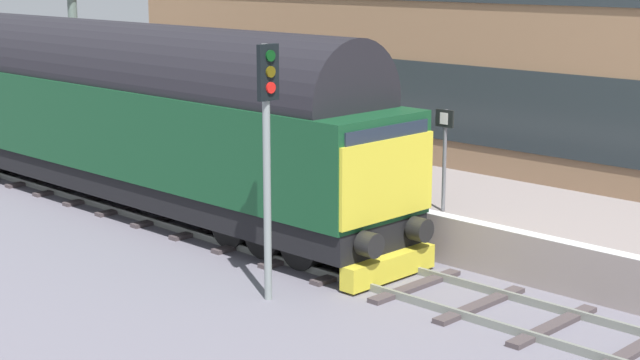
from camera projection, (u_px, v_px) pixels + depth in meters
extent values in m
plane|color=slate|center=(236.00, 236.00, 22.27)|extent=(140.00, 140.00, 0.00)
cube|color=gray|center=(212.00, 239.00, 21.75)|extent=(0.07, 60.00, 0.15)
cube|color=gray|center=(260.00, 227.00, 22.75)|extent=(0.07, 60.00, 0.15)
cube|color=#483E40|center=(636.00, 350.00, 15.59)|extent=(2.50, 0.26, 0.09)
cube|color=#483E40|center=(553.00, 326.00, 16.61)|extent=(2.50, 0.26, 0.09)
cube|color=#483E40|center=(480.00, 305.00, 17.64)|extent=(2.50, 0.26, 0.09)
cube|color=#483E40|center=(416.00, 286.00, 18.67)|extent=(2.50, 0.26, 0.09)
cube|color=#483E40|center=(358.00, 269.00, 19.69)|extent=(2.50, 0.26, 0.09)
cube|color=#483E40|center=(305.00, 254.00, 20.72)|extent=(2.50, 0.26, 0.09)
cube|color=#483E40|center=(258.00, 241.00, 21.75)|extent=(2.50, 0.26, 0.09)
cube|color=#483E40|center=(215.00, 228.00, 22.77)|extent=(2.50, 0.26, 0.09)
cube|color=#483E40|center=(176.00, 217.00, 23.80)|extent=(2.50, 0.26, 0.09)
cube|color=#483E40|center=(140.00, 206.00, 24.83)|extent=(2.50, 0.26, 0.09)
cube|color=#483E40|center=(106.00, 197.00, 25.85)|extent=(2.50, 0.26, 0.09)
cube|color=#483E40|center=(76.00, 188.00, 26.88)|extent=(2.50, 0.26, 0.09)
cube|color=#483E40|center=(47.00, 180.00, 27.91)|extent=(2.50, 0.26, 0.09)
cube|color=#483E40|center=(21.00, 172.00, 28.93)|extent=(2.50, 0.26, 0.09)
cube|color=gray|center=(344.00, 189.00, 24.67)|extent=(4.00, 44.00, 1.00)
cube|color=white|center=(291.00, 181.00, 23.27)|extent=(0.30, 44.00, 0.01)
cube|color=#2C3539|center=(468.00, 105.00, 27.62)|extent=(0.06, 27.88, 2.21)
cube|color=black|center=(117.00, 171.00, 25.31)|extent=(2.56, 18.36, 0.60)
cube|color=#144626|center=(114.00, 119.00, 25.02)|extent=(2.70, 18.36, 2.10)
cylinder|color=black|center=(112.00, 71.00, 24.76)|extent=(2.56, 16.89, 2.57)
cube|color=yellow|center=(388.00, 180.00, 18.74)|extent=(2.65, 0.08, 1.58)
cube|color=#232D3D|center=(388.00, 142.00, 18.60)|extent=(2.38, 0.04, 0.64)
cube|color=#232D3D|center=(158.00, 103.00, 25.91)|extent=(0.04, 12.85, 0.44)
cylinder|color=black|center=(369.00, 245.00, 18.32)|extent=(0.48, 0.35, 0.48)
cylinder|color=black|center=(420.00, 229.00, 19.36)|extent=(0.48, 0.35, 0.48)
cube|color=yellow|center=(389.00, 267.00, 19.08)|extent=(2.43, 0.36, 0.47)
cylinder|color=black|center=(325.00, 238.00, 20.23)|extent=(1.64, 1.04, 1.04)
cylinder|color=black|center=(288.00, 228.00, 20.98)|extent=(1.64, 1.04, 1.04)
cylinder|color=black|center=(254.00, 219.00, 21.73)|extent=(1.64, 1.04, 1.04)
cylinder|color=black|center=(15.00, 155.00, 29.02)|extent=(1.64, 1.04, 1.04)
cylinder|color=gray|center=(267.00, 175.00, 17.57)|extent=(0.14, 0.14, 4.70)
cube|color=black|center=(268.00, 72.00, 17.13)|extent=(0.44, 0.10, 0.99)
cylinder|color=#0A3E13|center=(270.00, 56.00, 17.03)|extent=(0.20, 0.06, 0.20)
cylinder|color=#53470A|center=(270.00, 72.00, 17.09)|extent=(0.20, 0.06, 0.20)
cylinder|color=red|center=(270.00, 88.00, 17.15)|extent=(0.20, 0.06, 0.20)
cylinder|color=slate|center=(444.00, 161.00, 20.25)|extent=(0.08, 0.08, 2.14)
cube|color=black|center=(445.00, 118.00, 20.04)|extent=(0.05, 0.44, 0.36)
cube|color=white|center=(444.00, 119.00, 20.02)|extent=(0.01, 0.20, 0.24)
cylinder|color=slate|center=(74.00, 43.00, 37.81)|extent=(0.36, 0.36, 6.17)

